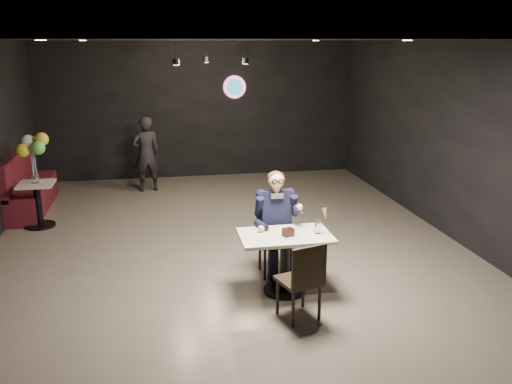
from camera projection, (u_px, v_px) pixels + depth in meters
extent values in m
plane|color=#6B6559|center=(227.00, 246.00, 8.20)|extent=(9.00, 9.00, 0.00)
cube|color=black|center=(209.00, 47.00, 9.31)|extent=(1.40, 1.20, 0.36)
cube|color=white|center=(285.00, 263.00, 6.60)|extent=(1.10, 0.70, 0.75)
cube|color=black|center=(275.00, 241.00, 7.09)|extent=(0.42, 0.46, 0.92)
cube|color=black|center=(299.00, 279.00, 5.96)|extent=(0.53, 0.56, 0.92)
cube|color=black|center=(275.00, 222.00, 7.02)|extent=(0.60, 0.80, 1.44)
cylinder|color=white|center=(289.00, 237.00, 6.39)|extent=(0.19, 0.19, 0.01)
cube|color=black|center=(288.00, 233.00, 6.40)|extent=(0.15, 0.13, 0.09)
ellipsoid|color=green|center=(297.00, 229.00, 6.39)|extent=(0.06, 0.04, 0.01)
cylinder|color=silver|center=(318.00, 226.00, 6.51)|extent=(0.08, 0.08, 0.17)
cone|color=tan|center=(325.00, 214.00, 6.46)|extent=(0.09, 0.09, 0.14)
cube|color=#4A0F17|center=(31.00, 182.00, 9.80)|extent=(0.53, 2.13, 1.07)
cube|color=white|center=(39.00, 207.00, 8.96)|extent=(0.55, 0.55, 0.69)
cylinder|color=silver|center=(35.00, 178.00, 8.82)|extent=(0.11, 0.11, 0.16)
cube|color=yellow|center=(33.00, 154.00, 8.72)|extent=(0.40, 0.40, 0.67)
imported|color=black|center=(146.00, 154.00, 11.00)|extent=(0.62, 0.46, 1.54)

